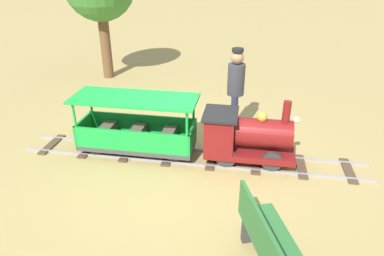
# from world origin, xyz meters

# --- Properties ---
(ground_plane) EXTENTS (60.00, 60.00, 0.00)m
(ground_plane) POSITION_xyz_m (0.00, 0.00, 0.00)
(ground_plane) COLOR #A38C51
(track) EXTENTS (0.70, 5.70, 0.04)m
(track) POSITION_xyz_m (0.00, 0.13, 0.02)
(track) COLOR gray
(track) RESTS_ON ground_plane
(locomotive) EXTENTS (0.66, 1.45, 1.06)m
(locomotive) POSITION_xyz_m (0.00, 1.00, 0.49)
(locomotive) COLOR maroon
(locomotive) RESTS_ON ground_plane
(passenger_car) EXTENTS (0.76, 2.00, 0.97)m
(passenger_car) POSITION_xyz_m (0.00, -0.77, 0.42)
(passenger_car) COLOR #3F3F3F
(passenger_car) RESTS_ON ground_plane
(conductor_person) EXTENTS (0.30, 0.30, 1.62)m
(conductor_person) POSITION_xyz_m (-0.97, 0.77, 0.96)
(conductor_person) COLOR #282D47
(conductor_person) RESTS_ON ground_plane
(park_bench) EXTENTS (1.36, 0.81, 0.82)m
(park_bench) POSITION_xyz_m (2.26, 1.34, 0.42)
(park_bench) COLOR #2D6B33
(park_bench) RESTS_ON ground_plane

